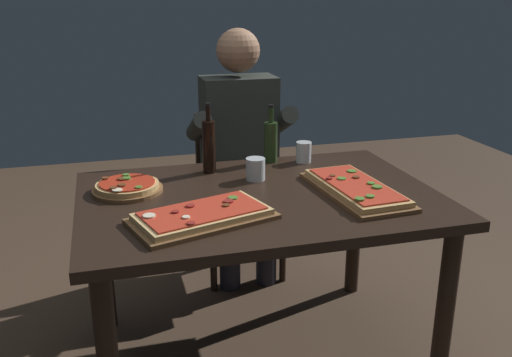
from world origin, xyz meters
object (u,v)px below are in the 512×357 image
object	(u,v)px
oil_bottle_amber	(271,141)
dining_table	(259,217)
seated_diner	(241,145)
pizza_rectangular_left	(356,189)
diner_chair	(236,184)
pizza_rectangular_front	(203,216)
wine_bottle_dark	(209,146)
tumbler_far_side	(256,169)
pizza_round_far	(127,187)
tumbler_near_camera	(304,153)

from	to	relation	value
oil_bottle_amber	dining_table	bearing A→B (deg)	-112.62
seated_diner	pizza_rectangular_left	bearing A→B (deg)	-72.52
pizza_rectangular_left	diner_chair	xyz separation A→B (m)	(-0.26, 0.95, -0.27)
dining_table	pizza_rectangular_front	size ratio (longest dim) A/B	2.58
pizza_rectangular_left	diner_chair	distance (m)	1.02
pizza_rectangular_front	wine_bottle_dark	world-z (taller)	wine_bottle_dark
tumbler_far_side	seated_diner	distance (m)	0.56
seated_diner	pizza_round_far	bearing A→B (deg)	-137.15
oil_bottle_amber	tumbler_near_camera	distance (m)	0.17
wine_bottle_dark	tumbler_near_camera	size ratio (longest dim) A/B	3.22
dining_table	pizza_rectangular_left	distance (m)	0.40
pizza_round_far	tumbler_far_side	xyz separation A→B (m)	(0.53, 0.01, 0.03)
pizza_rectangular_front	pizza_rectangular_left	world-z (taller)	pizza_rectangular_left
pizza_round_far	seated_diner	xyz separation A→B (m)	(0.61, 0.57, -0.02)
oil_bottle_amber	tumbler_far_side	bearing A→B (deg)	-120.56
pizza_rectangular_front	pizza_round_far	world-z (taller)	pizza_round_far
dining_table	pizza_rectangular_front	bearing A→B (deg)	-142.03
pizza_rectangular_left	tumbler_near_camera	size ratio (longest dim) A/B	5.75
pizza_rectangular_front	tumbler_near_camera	bearing A→B (deg)	44.60
oil_bottle_amber	seated_diner	size ratio (longest dim) A/B	0.20
pizza_rectangular_front	tumbler_near_camera	size ratio (longest dim) A/B	5.66
pizza_round_far	tumbler_near_camera	bearing A→B (deg)	13.73
pizza_rectangular_left	wine_bottle_dark	world-z (taller)	wine_bottle_dark
dining_table	pizza_round_far	bearing A→B (deg)	161.16
tumbler_far_side	pizza_rectangular_left	bearing A→B (deg)	-38.82
wine_bottle_dark	oil_bottle_amber	world-z (taller)	wine_bottle_dark
tumbler_far_side	tumbler_near_camera	bearing A→B (deg)	33.56
pizza_rectangular_front	wine_bottle_dark	distance (m)	0.57
diner_chair	seated_diner	distance (m)	0.28
tumbler_far_side	dining_table	bearing A→B (deg)	-100.74
pizza_rectangular_front	diner_chair	size ratio (longest dim) A/B	0.62
tumbler_near_camera	seated_diner	world-z (taller)	seated_diner
pizza_rectangular_front	seated_diner	world-z (taller)	seated_diner
pizza_round_far	dining_table	bearing A→B (deg)	-18.84
pizza_rectangular_front	seated_diner	size ratio (longest dim) A/B	0.41
pizza_round_far	oil_bottle_amber	world-z (taller)	oil_bottle_amber
wine_bottle_dark	pizza_rectangular_front	bearing A→B (deg)	-103.56
diner_chair	tumbler_far_side	bearing A→B (deg)	-96.43
pizza_round_far	tumbler_far_side	distance (m)	0.53
dining_table	oil_bottle_amber	world-z (taller)	oil_bottle_amber
pizza_rectangular_left	oil_bottle_amber	world-z (taller)	oil_bottle_amber
dining_table	oil_bottle_amber	xyz separation A→B (m)	(0.17, 0.42, 0.20)
seated_diner	diner_chair	bearing A→B (deg)	90.00
oil_bottle_amber	tumbler_near_camera	xyz separation A→B (m)	(0.15, -0.05, -0.06)
pizza_round_far	oil_bottle_amber	xyz separation A→B (m)	(0.67, 0.25, 0.08)
wine_bottle_dark	diner_chair	size ratio (longest dim) A/B	0.36
dining_table	tumbler_far_side	size ratio (longest dim) A/B	14.90
wine_bottle_dark	dining_table	bearing A→B (deg)	-68.18
wine_bottle_dark	seated_diner	world-z (taller)	seated_diner
tumbler_near_camera	diner_chair	world-z (taller)	diner_chair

